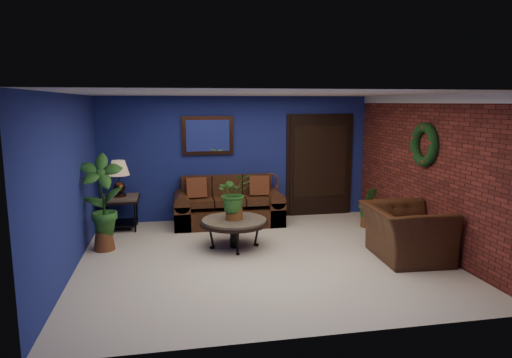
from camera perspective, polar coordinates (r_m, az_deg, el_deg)
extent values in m
plane|color=beige|center=(7.20, 0.73, -9.71)|extent=(5.50, 5.50, 0.00)
cube|color=navy|center=(9.32, -2.34, 2.62)|extent=(5.50, 0.04, 2.50)
cube|color=navy|center=(6.89, -22.27, -0.56)|extent=(0.04, 5.00, 2.50)
cube|color=maroon|center=(7.91, 20.68, 0.76)|extent=(0.04, 5.00, 2.50)
cube|color=silver|center=(6.79, 0.78, 10.62)|extent=(5.50, 5.00, 0.02)
cube|color=white|center=(7.81, 21.00, 9.34)|extent=(0.03, 5.00, 0.14)
cube|color=#402212|center=(9.17, -6.05, 5.41)|extent=(1.02, 0.06, 0.77)
cube|color=black|center=(9.73, 7.94, 1.65)|extent=(1.44, 0.06, 2.18)
torus|color=black|center=(7.87, 20.31, 4.05)|extent=(0.16, 0.72, 0.72)
cube|color=#411F12|center=(9.00, -3.47, -4.62)|extent=(2.11, 0.91, 0.35)
cube|color=#411F12|center=(9.25, -3.76, -2.22)|extent=(1.80, 0.25, 0.86)
cube|color=#411F12|center=(8.81, -7.33, -2.84)|extent=(0.58, 0.62, 0.13)
cube|color=#411F12|center=(8.87, -3.44, -2.70)|extent=(0.58, 0.62, 0.13)
cube|color=#411F12|center=(8.96, 0.38, -2.55)|extent=(0.58, 0.62, 0.13)
cube|color=#411F12|center=(8.92, -9.25, -4.42)|extent=(0.31, 0.91, 0.48)
cube|color=#411F12|center=(9.14, 2.16, -3.96)|extent=(0.31, 0.91, 0.48)
cube|color=brown|center=(8.80, -7.46, -1.11)|extent=(0.38, 0.12, 0.38)
cube|color=brown|center=(8.95, 0.41, -0.84)|extent=(0.38, 0.12, 0.38)
cylinder|color=#4A4541|center=(7.52, -2.75, -5.22)|extent=(1.06, 1.06, 0.05)
cylinder|color=black|center=(7.53, -2.75, -5.48)|extent=(1.12, 1.12, 0.05)
cylinder|color=black|center=(7.59, -2.74, -6.98)|extent=(0.14, 0.14, 0.43)
cube|color=#4A4541|center=(8.93, -16.64, -2.25)|extent=(0.66, 0.66, 0.05)
cube|color=black|center=(8.94, -16.62, -2.50)|extent=(0.69, 0.69, 0.04)
cube|color=black|center=(9.04, -16.49, -5.29)|extent=(0.59, 0.59, 0.03)
cylinder|color=black|center=(8.76, -18.51, -4.61)|extent=(0.03, 0.03, 0.61)
cylinder|color=black|center=(8.70, -14.91, -4.53)|extent=(0.03, 0.03, 0.61)
cylinder|color=black|center=(9.29, -18.07, -3.79)|extent=(0.03, 0.03, 0.61)
cylinder|color=black|center=(9.24, -14.68, -3.71)|extent=(0.03, 0.03, 0.61)
cylinder|color=#402212|center=(8.92, -16.65, -1.94)|extent=(0.24, 0.24, 0.05)
sphere|color=#402212|center=(8.90, -16.69, -1.19)|extent=(0.22, 0.22, 0.22)
cylinder|color=#402212|center=(8.87, -16.74, -0.07)|extent=(0.02, 0.02, 0.28)
cone|color=tan|center=(8.84, -16.80, 1.19)|extent=(0.39, 0.39, 0.28)
cube|color=#5F2E1B|center=(9.14, 2.11, -2.58)|extent=(0.46, 0.46, 0.04)
torus|color=#5F2E1B|center=(9.25, 1.75, -0.42)|extent=(0.39, 0.08, 0.39)
cylinder|color=#5F2E1B|center=(8.97, 1.42, -4.36)|extent=(0.03, 0.03, 0.43)
cylinder|color=#5F2E1B|center=(9.09, 3.52, -4.19)|extent=(0.03, 0.03, 0.43)
cylinder|color=#5F2E1B|center=(9.30, 0.73, -3.86)|extent=(0.03, 0.03, 0.43)
cylinder|color=#5F2E1B|center=(9.41, 2.76, -3.71)|extent=(0.03, 0.03, 0.43)
imported|color=#411F12|center=(7.39, 18.17, -6.38)|extent=(1.17, 1.32, 0.81)
cylinder|color=brown|center=(7.49, -2.76, -4.37)|extent=(0.28, 0.28, 0.18)
imported|color=#1D531A|center=(7.42, -2.78, -1.69)|extent=(0.68, 0.62, 0.64)
cylinder|color=brown|center=(9.09, 13.74, -5.21)|extent=(0.26, 0.26, 0.20)
imported|color=#1D531A|center=(9.00, 13.83, -2.95)|extent=(0.40, 0.34, 0.64)
cylinder|color=brown|center=(7.88, -18.44, -7.35)|extent=(0.34, 0.34, 0.30)
imported|color=#1D531A|center=(7.70, -18.73, -1.92)|extent=(0.70, 0.48, 1.32)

